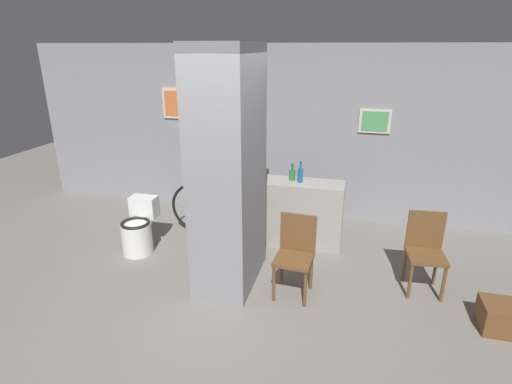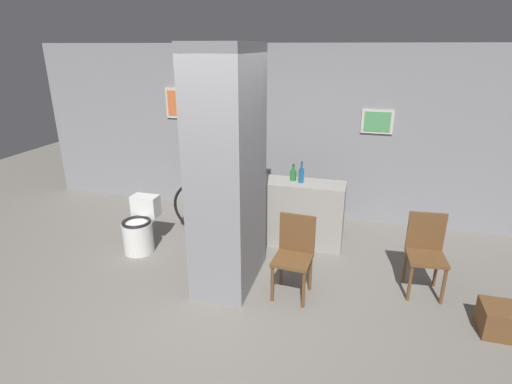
{
  "view_description": "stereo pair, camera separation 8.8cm",
  "coord_description": "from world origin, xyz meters",
  "px_view_note": "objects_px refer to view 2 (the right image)",
  "views": [
    {
      "loc": [
        1.25,
        -3.33,
        2.56
      ],
      "look_at": [
        0.17,
        0.92,
        0.95
      ],
      "focal_mm": 28.0,
      "sensor_mm": 36.0,
      "label": 1
    },
    {
      "loc": [
        1.33,
        -3.31,
        2.56
      ],
      "look_at": [
        0.17,
        0.92,
        0.95
      ],
      "focal_mm": 28.0,
      "sensor_mm": 36.0,
      "label": 2
    }
  ],
  "objects_px": {
    "chair_by_doorway": "(426,250)",
    "bottle_tall": "(301,175)",
    "bicycle": "(227,210)",
    "toilet": "(140,229)",
    "chair_near_pillar": "(294,252)"
  },
  "relations": [
    {
      "from": "chair_by_doorway",
      "to": "bottle_tall",
      "type": "distance_m",
      "value": 1.75
    },
    {
      "from": "chair_by_doorway",
      "to": "bicycle",
      "type": "xyz_separation_m",
      "value": [
        -2.53,
        0.75,
        -0.11
      ]
    },
    {
      "from": "toilet",
      "to": "chair_near_pillar",
      "type": "bearing_deg",
      "value": -11.45
    },
    {
      "from": "toilet",
      "to": "chair_near_pillar",
      "type": "height_order",
      "value": "chair_near_pillar"
    },
    {
      "from": "chair_by_doorway",
      "to": "bicycle",
      "type": "distance_m",
      "value": 2.64
    },
    {
      "from": "chair_near_pillar",
      "to": "toilet",
      "type": "bearing_deg",
      "value": 172.5
    },
    {
      "from": "chair_by_doorway",
      "to": "toilet",
      "type": "bearing_deg",
      "value": 175.17
    },
    {
      "from": "chair_near_pillar",
      "to": "bicycle",
      "type": "height_order",
      "value": "chair_near_pillar"
    },
    {
      "from": "chair_near_pillar",
      "to": "chair_by_doorway",
      "type": "height_order",
      "value": "same"
    },
    {
      "from": "toilet",
      "to": "bicycle",
      "type": "xyz_separation_m",
      "value": [
        0.96,
        0.74,
        0.08
      ]
    },
    {
      "from": "bicycle",
      "to": "chair_near_pillar",
      "type": "bearing_deg",
      "value": -45.04
    },
    {
      "from": "toilet",
      "to": "chair_near_pillar",
      "type": "relative_size",
      "value": 0.78
    },
    {
      "from": "chair_by_doorway",
      "to": "bottle_tall",
      "type": "bearing_deg",
      "value": 148.48
    },
    {
      "from": "chair_near_pillar",
      "to": "bottle_tall",
      "type": "bearing_deg",
      "value": 100.47
    },
    {
      "from": "toilet",
      "to": "chair_by_doorway",
      "type": "xyz_separation_m",
      "value": [
        3.49,
        -0.01,
        0.19
      ]
    }
  ]
}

